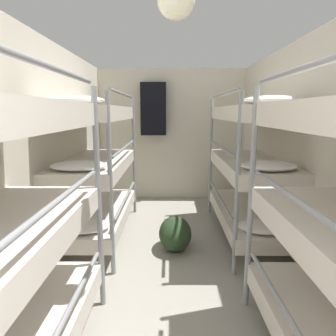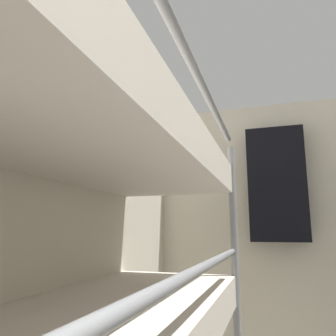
{
  "view_description": "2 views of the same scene",
  "coord_description": "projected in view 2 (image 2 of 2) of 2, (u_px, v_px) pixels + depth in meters",
  "views": [
    {
      "loc": [
        -0.04,
        0.18,
        1.57
      ],
      "look_at": [
        -0.06,
        3.93,
        0.87
      ],
      "focal_mm": 32.0,
      "sensor_mm": 36.0,
      "label": 1
    },
    {
      "loc": [
        -0.38,
        2.76,
        1.26
      ],
      "look_at": [
        -0.78,
        4.04,
        1.51
      ],
      "focal_mm": 35.0,
      "sensor_mm": 36.0,
      "label": 2
    }
  ],
  "objects": [
    {
      "name": "hanging_coat",
      "position": [
        277.0,
        184.0,
        2.58
      ],
      "size": [
        0.44,
        0.12,
        0.9
      ],
      "color": "black"
    },
    {
      "name": "wall_back",
      "position": [
        324.0,
        243.0,
        2.54
      ],
      "size": [
        2.72,
        0.06,
        2.32
      ],
      "color": "beige",
      "rests_on": "ground_plane"
    },
    {
      "name": "bunk_stack_left_far",
      "position": [
        92.0,
        335.0,
        1.03
      ],
      "size": [
        0.73,
        1.89,
        1.79
      ],
      "color": "gray",
      "rests_on": "ground_plane"
    }
  ]
}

